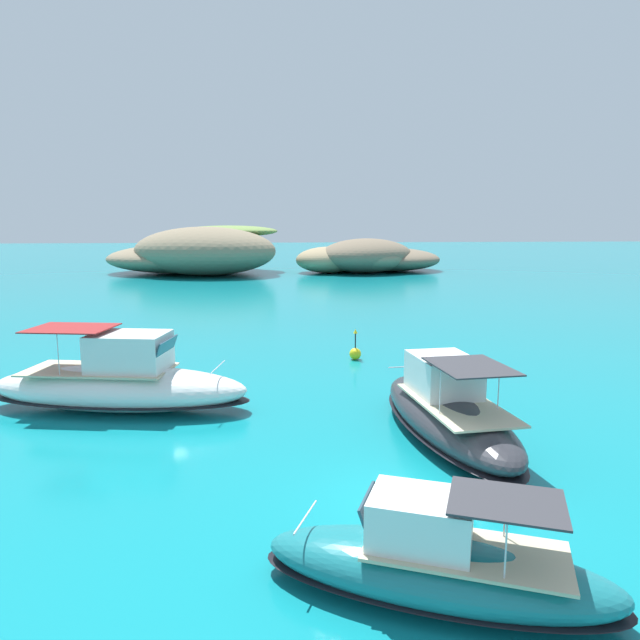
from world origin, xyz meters
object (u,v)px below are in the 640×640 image
Objects in this scene: motorboat_white at (120,384)px; motorboat_teal at (436,565)px; islet_small at (366,258)px; motorboat_charcoal at (447,412)px; channel_buoy at (355,353)px; islet_large at (200,253)px.

motorboat_teal is (7.76, -11.27, -0.29)m from motorboat_white.
islet_small is at bearing 80.37° from motorboat_teal.
motorboat_charcoal reaches higher than channel_buoy.
channel_buoy is (12.07, -51.80, -2.34)m from islet_large.
islet_small is 61.68m from motorboat_white.
islet_large reaches higher than channel_buoy.
islet_large reaches higher than islet_small.
islet_large is 1.13× the size of islet_small.
motorboat_teal reaches higher than channel_buoy.
motorboat_charcoal is at bearing -98.40° from islet_small.
islet_large is at bearing -179.90° from islet_small.
motorboat_teal is (10.45, -69.72, -2.05)m from islet_large.
motorboat_white is (-10.38, 3.88, 0.09)m from motorboat_charcoal.
islet_large is 70.53m from motorboat_teal.
motorboat_white is at bearing 124.54° from motorboat_teal.
channel_buoy is (1.62, 17.91, -0.29)m from motorboat_teal.
islet_small is 15.98× the size of channel_buoy.
islet_large reaches higher than motorboat_charcoal.
motorboat_white is at bearing -108.52° from islet_small.
islet_small is 52.86m from channel_buoy.
islet_large is 17.98× the size of channel_buoy.
motorboat_white is at bearing -87.36° from islet_large.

